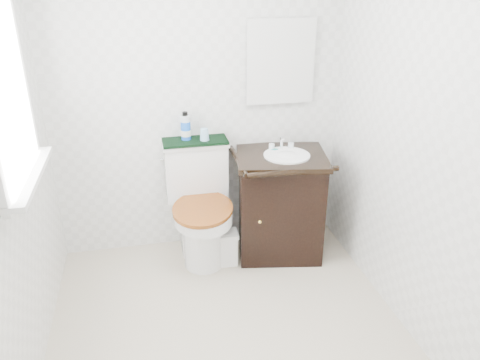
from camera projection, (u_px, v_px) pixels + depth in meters
name	position (u px, v px, depth m)	size (l,w,h in m)	color
floor	(231.00, 338.00, 2.88)	(2.40, 2.40, 0.00)	beige
wall_back	(198.00, 99.00, 3.46)	(2.40, 2.40, 0.00)	white
wall_front	(310.00, 307.00, 1.32)	(2.40, 2.40, 0.00)	white
wall_right	(423.00, 141.00, 2.60)	(2.40, 2.40, 0.00)	white
window	(2.00, 88.00, 2.26)	(0.02, 0.70, 0.90)	white
mirror	(281.00, 62.00, 3.46)	(0.50, 0.02, 0.60)	silver
toilet	(200.00, 211.00, 3.57)	(0.52, 0.69, 0.90)	white
vanity	(280.00, 202.00, 3.62)	(0.75, 0.67, 0.92)	black
trash_bin	(226.00, 247.00, 3.56)	(0.19, 0.16, 0.27)	white
towel	(195.00, 141.00, 3.47)	(0.48, 0.22, 0.02)	black
mouthwash_bottle	(186.00, 127.00, 3.44)	(0.07, 0.07, 0.21)	blue
cup	(204.00, 134.00, 3.45)	(0.07, 0.07, 0.09)	#85B9DA
soap_bar	(275.00, 150.00, 3.54)	(0.07, 0.05, 0.02)	#1A807B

